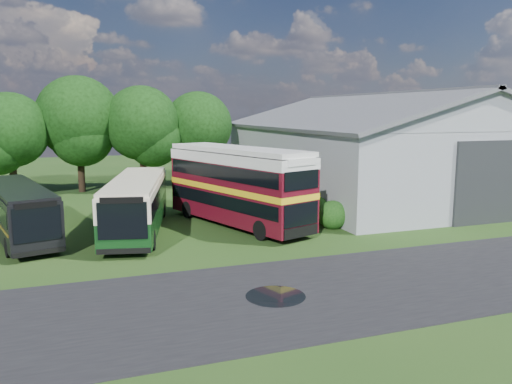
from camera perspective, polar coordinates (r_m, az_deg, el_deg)
name	(u,v)px	position (r m, az deg, el deg)	size (l,w,h in m)	color
ground	(282,268)	(21.75, 3.03, -8.70)	(120.00, 120.00, 0.00)	#1D3D13
asphalt_road	(382,283)	(20.59, 14.16, -10.02)	(60.00, 8.00, 0.02)	black
puddle	(276,297)	(18.60, 2.25, -11.86)	(2.20, 2.20, 0.01)	black
storage_shed	(378,143)	(42.01, 13.82, 5.50)	(18.80, 24.80, 8.15)	gray
tree_left_b	(10,130)	(42.95, -26.30, 6.34)	(5.78, 5.78, 8.16)	black
tree_mid	(78,118)	(43.93, -19.65, 8.02)	(6.80, 6.80, 9.60)	black
tree_right_a	(142,123)	(43.22, -12.93, 7.64)	(6.26, 6.26, 8.83)	black
tree_right_b	(198,126)	(44.86, -6.62, 7.54)	(5.98, 5.98, 8.45)	black
shrub_front	(332,228)	(29.31, 8.72, -4.09)	(1.70, 1.70, 1.70)	#194714
shrub_mid	(317,221)	(31.04, 6.98, -3.30)	(1.60, 1.60, 1.60)	#194714
shrub_back	(303,215)	(32.80, 5.44, -2.60)	(1.80, 1.80, 1.80)	#194714
bus_green_single	(137,203)	(28.48, -13.44, -1.29)	(4.92, 11.35, 3.05)	black
bus_maroon_double	(238,187)	(29.34, -2.12, 0.62)	(6.22, 11.04, 4.62)	black
bus_dark_single	(18,210)	(29.28, -25.56, -1.89)	(4.93, 10.53, 2.83)	black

